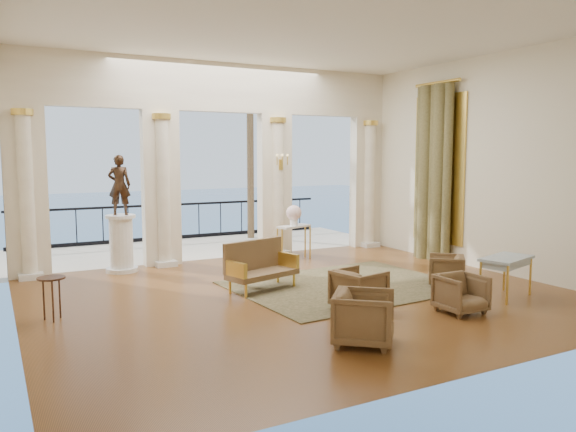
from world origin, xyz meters
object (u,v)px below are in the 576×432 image
armchair_a (364,315)px  armchair_c (446,269)px  statue (119,185)px  console_table (294,231)px  armchair_d (359,287)px  side_table (51,283)px  armchair_b (461,292)px  game_table (506,261)px  settee (259,266)px  pedestal (121,244)px

armchair_a → armchair_c: 3.79m
statue → console_table: statue is taller
armchair_d → statue: 5.61m
armchair_a → side_table: 4.60m
armchair_b → armchair_d: size_ratio=0.93×
statue → console_table: size_ratio=1.38×
armchair_c → side_table: size_ratio=0.99×
game_table → side_table: (-7.00, 2.23, -0.07)m
armchair_a → armchair_c: armchair_a is taller
settee → game_table: (3.49, -2.50, 0.19)m
settee → armchair_b: bearing=-69.3°
game_table → settee: bearing=127.6°
armchair_a → armchair_d: (0.90, 1.38, -0.03)m
armchair_a → console_table: 6.00m
armchair_b → armchair_c: size_ratio=1.03×
settee → game_table: size_ratio=1.27×
game_table → console_table: bearing=90.6°
game_table → console_table: 5.04m
side_table → armchair_d: bearing=-21.1°
armchair_c → pedestal: bearing=-86.5°
settee → side_table: settee is taller
game_table → statue: (-5.36, 5.26, 1.19)m
armchair_b → pedestal: 6.88m
settee → armchair_d: bearing=-82.9°
armchair_c → armchair_a: bearing=-16.7°
game_table → statue: statue is taller
armchair_a → console_table: (2.05, 5.63, 0.28)m
pedestal → console_table: bearing=-6.7°
statue → console_table: (3.86, -0.45, -1.16)m
armchair_a → side_table: bearing=89.1°
armchair_b → settee: 3.54m
pedestal → console_table: size_ratio=1.33×
settee → side_table: (-3.51, -0.27, 0.12)m
armchair_c → side_table: side_table is taller
armchair_d → statue: size_ratio=0.57×
settee → console_table: 3.05m
settee → statue: statue is taller
armchair_a → settee: (0.07, 3.32, 0.06)m
armchair_d → statue: (-2.70, 4.70, 1.46)m
statue → side_table: (-1.64, -3.03, -1.26)m
game_table → armchair_b: bearing=176.9°
armchair_d → armchair_c: bearing=-89.0°
armchair_c → armchair_b: bearing=6.1°
armchair_c → console_table: 3.90m
pedestal → armchair_a: bearing=-73.5°
console_table → statue: bearing=155.0°
statue → game_table: bearing=156.2°
settee → pedestal: bearing=108.2°
armchair_a → armchair_d: size_ratio=1.08×
statue → console_table: 4.05m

